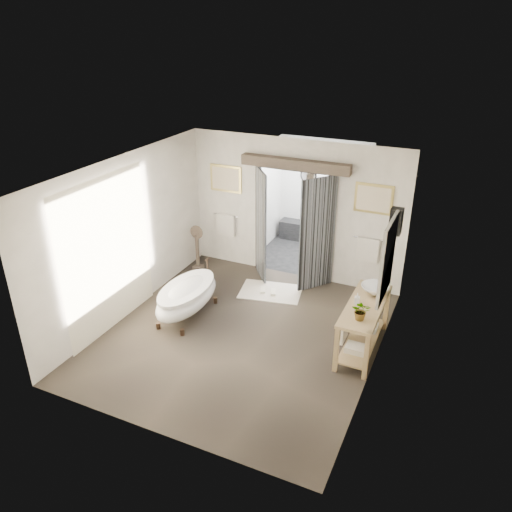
% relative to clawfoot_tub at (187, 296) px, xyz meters
% --- Properties ---
extents(ground_plane, '(5.00, 5.00, 0.00)m').
position_rel_clawfoot_tub_xyz_m(ground_plane, '(1.17, -0.16, -0.40)').
color(ground_plane, '#4A4032').
extents(room_shell, '(4.52, 5.02, 2.91)m').
position_rel_clawfoot_tub_xyz_m(room_shell, '(1.14, -0.27, 1.46)').
color(room_shell, silver).
rests_on(room_shell, ground_plane).
extents(shower_room, '(2.22, 2.01, 2.51)m').
position_rel_clawfoot_tub_xyz_m(shower_room, '(1.17, 3.84, 0.50)').
color(shower_room, black).
rests_on(shower_room, ground_plane).
extents(back_wall_dressing, '(3.82, 0.73, 2.52)m').
position_rel_clawfoot_tub_xyz_m(back_wall_dressing, '(1.17, 2.16, 1.16)').
color(back_wall_dressing, black).
rests_on(back_wall_dressing, ground_plane).
extents(clawfoot_tub, '(0.75, 1.68, 0.82)m').
position_rel_clawfoot_tub_xyz_m(clawfoot_tub, '(0.00, 0.00, 0.00)').
color(clawfoot_tub, '#3E2D20').
rests_on(clawfoot_tub, ground_plane).
extents(vanity, '(0.57, 1.60, 0.85)m').
position_rel_clawfoot_tub_xyz_m(vanity, '(3.13, 0.29, 0.10)').
color(vanity, tan).
rests_on(vanity, ground_plane).
extents(pedestal_mirror, '(0.30, 0.19, 1.02)m').
position_rel_clawfoot_tub_xyz_m(pedestal_mirror, '(-0.79, 1.72, 0.03)').
color(pedestal_mirror, brown).
rests_on(pedestal_mirror, ground_plane).
extents(rug, '(1.33, 1.02, 0.01)m').
position_rel_clawfoot_tub_xyz_m(rug, '(1.05, 1.43, -0.39)').
color(rug, beige).
rests_on(rug, ground_plane).
extents(slippers, '(0.41, 0.27, 0.05)m').
position_rel_clawfoot_tub_xyz_m(slippers, '(1.01, 1.38, -0.36)').
color(slippers, beige).
rests_on(slippers, rug).
extents(basin, '(0.54, 0.54, 0.16)m').
position_rel_clawfoot_tub_xyz_m(basin, '(3.20, 0.70, 0.53)').
color(basin, white).
rests_on(basin, vanity).
extents(plant, '(0.31, 0.28, 0.31)m').
position_rel_clawfoot_tub_xyz_m(plant, '(3.18, -0.16, 0.60)').
color(plant, gray).
rests_on(plant, vanity).
extents(soap_bottle_a, '(0.10, 0.10, 0.18)m').
position_rel_clawfoot_tub_xyz_m(soap_bottle_a, '(3.02, 0.27, 0.54)').
color(soap_bottle_a, gray).
rests_on(soap_bottle_a, vanity).
extents(soap_bottle_b, '(0.14, 0.14, 0.15)m').
position_rel_clawfoot_tub_xyz_m(soap_bottle_b, '(3.11, 0.93, 0.53)').
color(soap_bottle_b, gray).
rests_on(soap_bottle_b, vanity).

